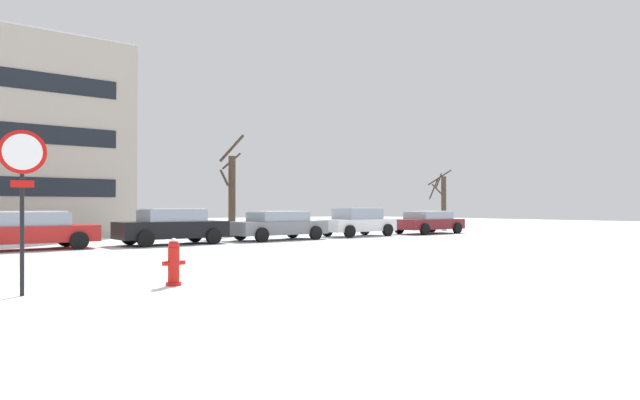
% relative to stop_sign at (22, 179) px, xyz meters
% --- Properties ---
extents(ground_plane, '(120.00, 120.00, 0.00)m').
position_rel_stop_sign_xyz_m(ground_plane, '(2.19, 2.11, -2.00)').
color(ground_plane, white).
extents(road_surface, '(80.00, 8.77, 0.00)m').
position_rel_stop_sign_xyz_m(road_surface, '(2.19, 5.50, -2.00)').
color(road_surface, silver).
rests_on(road_surface, ground).
extents(stop_sign, '(0.75, 0.20, 2.85)m').
position_rel_stop_sign_xyz_m(stop_sign, '(0.00, 0.00, 0.00)').
color(stop_sign, black).
rests_on(stop_sign, ground).
extents(fire_hydrant, '(0.44, 0.30, 0.92)m').
position_rel_stop_sign_xyz_m(fire_hydrant, '(2.54, -0.42, -1.54)').
color(fire_hydrant, red).
rests_on(fire_hydrant, ground).
extents(parked_car_red, '(4.51, 2.19, 1.39)m').
position_rel_stop_sign_xyz_m(parked_car_red, '(1.74, 11.12, -1.28)').
color(parked_car_red, red).
rests_on(parked_car_red, ground).
extents(parked_car_black, '(4.44, 2.08, 1.49)m').
position_rel_stop_sign_xyz_m(parked_car_black, '(6.89, 10.78, -1.24)').
color(parked_car_black, black).
rests_on(parked_car_black, ground).
extents(parked_car_gray, '(4.63, 2.18, 1.35)m').
position_rel_stop_sign_xyz_m(parked_car_gray, '(12.03, 10.82, -1.29)').
color(parked_car_gray, slate).
rests_on(parked_car_gray, ground).
extents(parked_car_white, '(4.20, 2.09, 1.51)m').
position_rel_stop_sign_xyz_m(parked_car_white, '(17.18, 11.13, -1.24)').
color(parked_car_white, white).
rests_on(parked_car_white, ground).
extents(parked_car_maroon, '(4.46, 2.24, 1.32)m').
position_rel_stop_sign_xyz_m(parked_car_maroon, '(22.33, 10.82, -1.31)').
color(parked_car_maroon, maroon).
rests_on(parked_car_maroon, ground).
extents(tree_far_right, '(2.17, 1.75, 4.24)m').
position_rel_stop_sign_xyz_m(tree_far_right, '(27.94, 14.50, 0.02)').
color(tree_far_right, '#423326').
rests_on(tree_far_right, ground).
extents(tree_far_left, '(1.40, 1.36, 5.39)m').
position_rel_stop_sign_xyz_m(tree_far_left, '(11.53, 14.51, 0.32)').
color(tree_far_left, '#423326').
rests_on(tree_far_left, ground).
extents(building_far_left, '(10.91, 10.26, 10.04)m').
position_rel_stop_sign_xyz_m(building_far_left, '(2.22, 22.74, 3.02)').
color(building_far_left, '#B2A899').
rests_on(building_far_left, ground).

